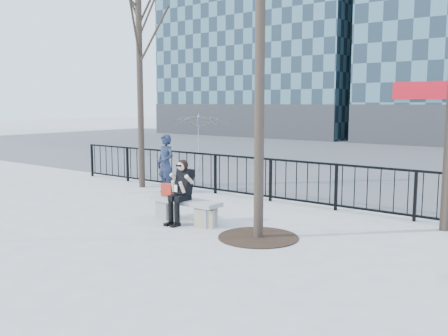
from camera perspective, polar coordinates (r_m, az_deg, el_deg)
The scene contains 11 objects.
ground at distance 10.61m, azimuth -4.38°, elevation -6.17°, with size 120.00×120.00×0.00m, color #9A9995.
street_surface at distance 23.82m, azimuth 20.53°, elevation 0.97°, with size 60.00×23.00×0.01m, color #474747.
railing at distance 12.85m, azimuth 4.58°, elevation -1.27°, with size 14.00×0.06×1.10m.
tree_left at distance 15.09m, azimuth -9.73°, elevation 16.37°, with size 2.80×2.80×6.50m.
tree_grate at distance 9.40m, azimuth 3.93°, elevation -7.89°, with size 1.50×1.50×0.02m, color black.
bench_main at distance 10.55m, azimuth -4.39°, elevation -4.58°, with size 1.65×0.46×0.49m.
seated_woman at distance 10.36m, azimuth -5.01°, elevation -2.73°, with size 0.50×0.64×1.34m.
handbag at distance 10.84m, azimuth -6.36°, elevation -2.52°, with size 0.33×0.16×0.27m, color maroon.
shopping_bag at distance 10.09m, azimuth -2.21°, elevation -5.80°, with size 0.39×0.14×0.37m, color #C2B789.
standing_man at distance 13.95m, azimuth -6.68°, elevation 0.49°, with size 0.60×0.39×1.63m, color black.
vendor_umbrella at distance 18.08m, azimuth -3.02°, elevation 2.91°, with size 2.33×2.37×2.13m, color yellow.
Camera 1 is at (6.91, -7.65, 2.50)m, focal length 40.00 mm.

